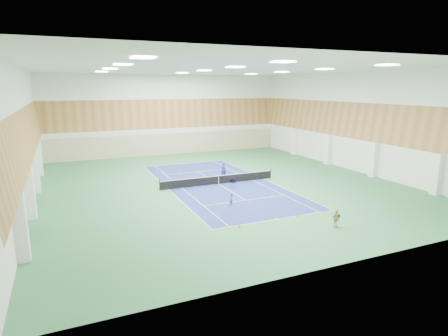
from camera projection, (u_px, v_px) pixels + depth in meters
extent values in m
plane|color=#307042|center=(219.00, 184.00, 40.04)|extent=(40.00, 40.00, 0.00)
cube|color=navy|center=(219.00, 184.00, 40.04)|extent=(10.97, 23.77, 0.01)
cube|color=#C6B793|center=(169.00, 144.00, 57.39)|extent=(35.40, 0.16, 3.20)
cube|color=#593319|center=(23.00, 222.00, 25.64)|extent=(0.08, 1.80, 2.20)
cube|color=#593319|center=(30.00, 193.00, 32.81)|extent=(0.08, 1.80, 2.20)
imported|color=navy|center=(223.00, 170.00, 42.79)|extent=(0.69, 0.52, 1.73)
imported|color=#9B9BA3|center=(232.00, 199.00, 32.74)|extent=(0.68, 0.62, 1.15)
imported|color=tan|center=(336.00, 219.00, 27.58)|extent=(0.80, 0.38, 1.33)
cone|color=orange|center=(214.00, 204.00, 32.77)|extent=(0.21, 0.21, 0.24)
cone|color=orange|center=(237.00, 201.00, 33.79)|extent=(0.19, 0.19, 0.21)
cone|color=#FF450D|center=(253.00, 196.00, 35.16)|extent=(0.21, 0.21, 0.23)
cone|color=#E34E0B|center=(283.00, 196.00, 35.23)|extent=(0.23, 0.23, 0.25)
cone|color=orange|center=(240.00, 226.00, 27.59)|extent=(0.22, 0.22, 0.24)
cone|color=orange|center=(266.00, 218.00, 29.40)|extent=(0.18, 0.18, 0.20)
cone|color=#FF620D|center=(298.00, 215.00, 29.90)|extent=(0.22, 0.22, 0.24)
cone|color=#FF650D|center=(324.00, 211.00, 31.05)|extent=(0.20, 0.20, 0.22)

